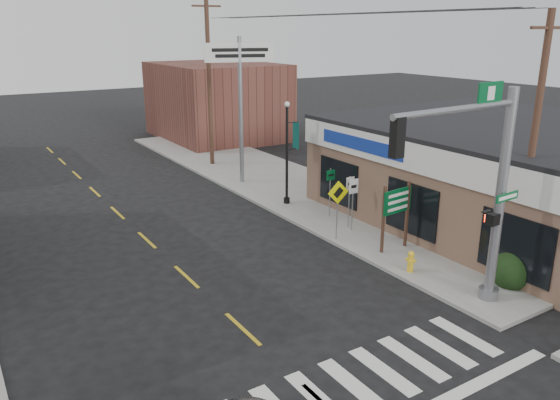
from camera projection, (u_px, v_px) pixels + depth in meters
sidewalk_right at (315, 197)px, 27.20m from camera, size 6.00×38.00×0.13m
center_line at (186, 277)px, 18.60m from camera, size 0.12×56.00×0.01m
crosswalk at (318, 399)px, 12.47m from camera, size 11.00×2.20×0.01m
thrift_store at (512, 175)px, 23.78m from camera, size 12.00×14.00×4.00m
bldg_distant_right at (217, 101)px, 41.60m from camera, size 8.00×10.00×5.60m
traffic_signal_pole at (486, 178)px, 15.29m from camera, size 5.23×0.39×6.63m
guide_sign at (397, 207)px, 20.08m from camera, size 1.46×0.13×2.56m
fire_hydrant at (411, 260)px, 18.58m from camera, size 0.24×0.24×0.75m
ped_crossing_sign at (338, 199)px, 21.10m from camera, size 0.93×0.07×2.38m
lamp_post at (288, 145)px, 25.22m from camera, size 0.63×0.49×4.81m
dance_center_sign at (240, 76)px, 27.96m from camera, size 3.58×0.22×7.60m
bare_tree at (502, 167)px, 18.42m from camera, size 2.22×2.22×4.43m
shrub_front at (511, 271)px, 17.61m from camera, size 1.29×1.29×0.97m
shrub_back at (401, 213)px, 23.17m from camera, size 1.22×1.22×0.92m
utility_pole_near at (532, 148)px, 17.13m from camera, size 1.48×0.22×8.54m
utility_pole_far at (209, 80)px, 32.13m from camera, size 1.71×0.26×9.81m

